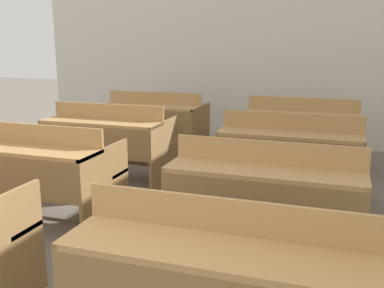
% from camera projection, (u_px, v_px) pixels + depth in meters
% --- Properties ---
extents(wall_back, '(6.57, 0.06, 3.08)m').
position_uv_depth(wall_back, '(245.00, 40.00, 6.63)').
color(wall_back, white).
rests_on(wall_back, ground_plane).
extents(bench_front_right, '(1.30, 0.74, 0.87)m').
position_uv_depth(bench_front_right, '(223.00, 281.00, 2.01)').
color(bench_front_right, olive).
rests_on(bench_front_right, ground_plane).
extents(bench_second_left, '(1.30, 0.74, 0.87)m').
position_uv_depth(bench_second_left, '(35.00, 171.00, 3.72)').
color(bench_second_left, olive).
rests_on(bench_second_left, ground_plane).
extents(bench_second_right, '(1.30, 0.74, 0.87)m').
position_uv_depth(bench_second_right, '(266.00, 196.00, 3.11)').
color(bench_second_right, olive).
rests_on(bench_second_right, ground_plane).
extents(bench_third_left, '(1.30, 0.74, 0.87)m').
position_uv_depth(bench_third_left, '(108.00, 140.00, 4.88)').
color(bench_third_left, olive).
rests_on(bench_third_left, ground_plane).
extents(bench_third_right, '(1.30, 0.74, 0.87)m').
position_uv_depth(bench_third_right, '(290.00, 154.00, 4.26)').
color(bench_third_right, olive).
rests_on(bench_third_right, ground_plane).
extents(bench_back_left, '(1.30, 0.74, 0.87)m').
position_uv_depth(bench_back_left, '(154.00, 121.00, 5.99)').
color(bench_back_left, olive).
rests_on(bench_back_left, ground_plane).
extents(bench_back_right, '(1.30, 0.74, 0.87)m').
position_uv_depth(bench_back_right, '(301.00, 130.00, 5.40)').
color(bench_back_right, olive).
rests_on(bench_back_right, ground_plane).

